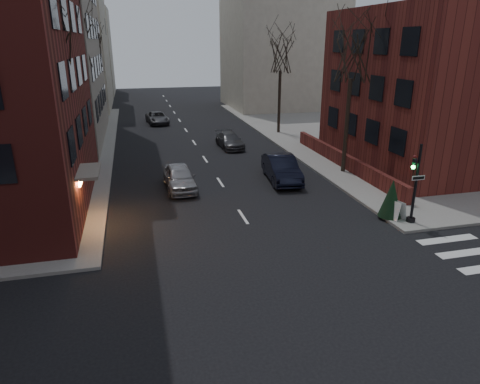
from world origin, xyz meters
name	(u,v)px	position (x,y,z in m)	size (l,w,h in m)	color
ground	(352,382)	(0.00, 0.00, 0.00)	(160.00, 160.00, 0.00)	black
sidewalk_far_right	(464,127)	(29.00, 30.00, 0.07)	(44.00, 44.00, 0.15)	gray
building_right_brick	(439,89)	(16.50, 19.00, 5.50)	(12.00, 14.00, 11.00)	maroon
low_wall_right	(343,160)	(9.30, 19.00, 0.65)	(0.35, 16.00, 1.00)	maroon
building_distant_la	(49,39)	(-15.00, 55.00, 9.00)	(14.00, 16.00, 18.00)	#BFB6A1
building_distant_ra	(280,47)	(15.00, 50.00, 8.00)	(14.00, 14.00, 16.00)	#BFB6A1
building_distant_lb	(81,52)	(-13.00, 72.00, 7.00)	(10.00, 12.00, 14.00)	#BFB6A1
traffic_signal	(414,189)	(7.94, 8.99, 1.91)	(0.76, 0.44, 4.00)	black
tree_left_a	(47,48)	(-8.80, 14.00, 8.47)	(4.18, 4.18, 10.26)	#2D231C
tree_left_b	(75,39)	(-8.80, 26.00, 8.91)	(4.40, 4.40, 10.80)	#2D231C
tree_left_c	(91,49)	(-8.80, 40.00, 8.03)	(3.96, 3.96, 9.72)	#2D231C
tree_right_a	(353,53)	(8.80, 18.00, 8.03)	(3.96, 3.96, 9.72)	#2D231C
tree_right_b	(281,54)	(8.80, 32.00, 7.59)	(3.74, 3.74, 9.18)	#2D231C
streetlamp_near	(87,113)	(-8.20, 22.00, 4.24)	(0.36, 0.36, 6.28)	black
streetlamp_far	(103,85)	(-8.20, 42.00, 4.24)	(0.36, 0.36, 6.28)	black
parked_sedan	(281,169)	(4.00, 17.38, 0.84)	(1.77, 5.08, 1.67)	black
car_lane_silver	(180,177)	(-2.72, 17.31, 0.76)	(1.80, 4.46, 1.52)	gray
car_lane_gray	(230,140)	(2.74, 27.30, 0.63)	(1.78, 4.37, 1.27)	#38393D
car_lane_far	(157,118)	(-2.62, 40.49, 0.65)	(2.15, 4.66, 1.30)	#404045
sandwich_board	(398,210)	(7.49, 9.43, 0.63)	(0.43, 0.60, 0.97)	white
evergreen_shrub	(391,198)	(7.35, 9.88, 1.15)	(1.20, 1.20, 2.00)	black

